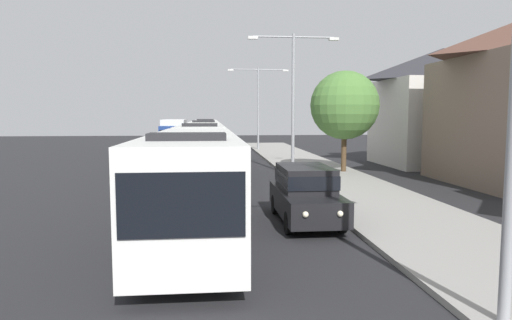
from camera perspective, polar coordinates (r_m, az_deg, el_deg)
The scene contains 10 objects.
bus_lead at distance 14.06m, azimuth -7.78°, elevation -2.30°, with size 2.58×11.51×3.21m.
bus_second_in_line at distance 26.89m, azimuth -6.79°, elevation 1.47°, with size 2.58×12.36×3.21m.
bus_middle at distance 39.48m, azimuth -6.45°, elevation 2.78°, with size 2.58×10.57×3.21m.
bus_fourth_in_line at distance 51.59m, azimuth -6.28°, elevation 3.44°, with size 2.58×11.35×3.21m.
white_suv at distance 15.57m, azimuth 6.17°, elevation -3.96°, with size 1.86×4.84×1.90m.
box_truck_oncoming at distance 49.01m, azimuth -10.18°, elevation 3.30°, with size 2.35×8.16×3.15m.
streetlamp_mid at distance 27.30m, azimuth 4.66°, elevation 8.78°, with size 5.33×0.28×8.19m.
streetlamp_far at distance 46.98m, azimuth 0.27°, elevation 7.57°, with size 6.15×0.28×8.26m.
roadside_tree at distance 28.69m, azimuth 10.98°, elevation 6.70°, with size 4.19×4.19×6.16m.
house_distant_gabled at distance 35.70m, azimuth 22.07°, elevation 6.25°, with size 8.65×7.82×8.37m.
Camera 1 is at (-0.77, -2.22, 3.61)m, focal length 32.13 mm.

